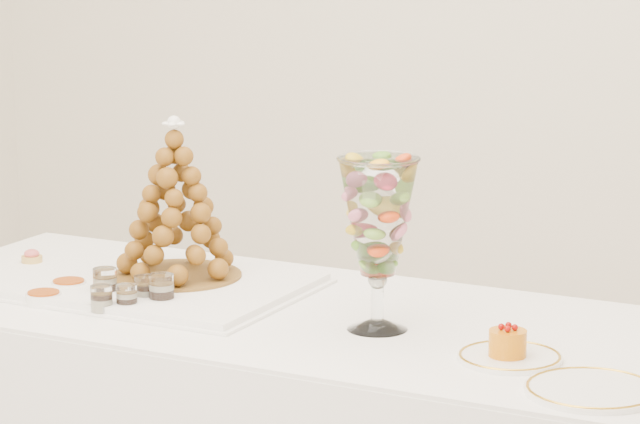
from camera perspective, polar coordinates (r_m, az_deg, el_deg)
The scene contains 14 objects.
lace_tray at distance 3.58m, azimuth -6.16°, elevation -2.76°, with size 0.66×0.50×0.02m, color white.
macaron_vase at distance 3.19m, azimuth 2.20°, elevation -0.27°, with size 0.17×0.17×0.37m.
cake_plate at distance 3.06m, azimuth 7.16°, elevation -5.46°, with size 0.21×0.21×0.01m, color white.
spare_plate at distance 2.88m, azimuth 10.21°, elevation -6.63°, with size 0.25×0.25×0.01m, color white.
pink_tart at distance 3.89m, azimuth -10.80°, elevation -1.66°, with size 0.05×0.05×0.03m.
verrine_a at distance 3.50m, azimuth -8.10°, elevation -2.70°, with size 0.05×0.05×0.07m, color white.
verrine_b at distance 3.45m, azimuth -6.61°, elevation -2.95°, with size 0.05×0.05×0.07m, color white.
verrine_c at distance 3.42m, azimuth -5.99°, elevation -2.98°, with size 0.06×0.06×0.08m, color white.
verrine_d at distance 3.38m, azimuth -8.22°, elevation -3.30°, with size 0.05×0.05×0.07m, color white.
verrine_e at distance 3.39m, azimuth -7.29°, elevation -3.25°, with size 0.05×0.05×0.06m, color white.
ramekin_back at distance 3.59m, azimuth -9.44°, elevation -2.80°, with size 0.08×0.08×0.03m, color white.
ramekin_front at distance 3.49m, azimuth -10.36°, elevation -3.22°, with size 0.08×0.08×0.03m, color white.
croquembouche at distance 3.57m, azimuth -5.46°, elevation 0.48°, with size 0.31×0.31×0.38m.
mousse_cake at distance 3.04m, azimuth 7.08°, elevation -4.90°, with size 0.08×0.08×0.07m.
Camera 1 is at (1.59, -2.62, 1.67)m, focal length 85.00 mm.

